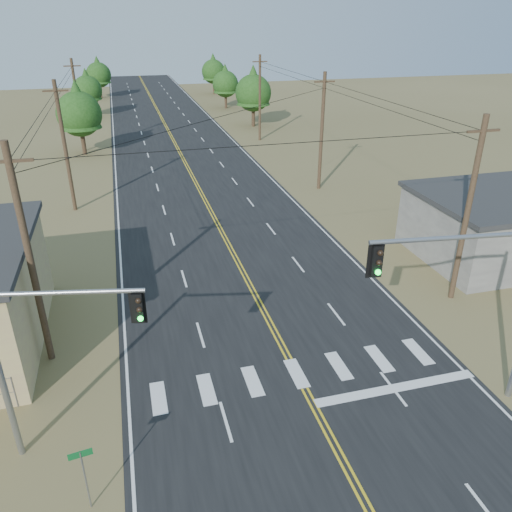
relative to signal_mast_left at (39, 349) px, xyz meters
name	(u,v)px	position (x,y,z in m)	size (l,w,h in m)	color
road	(208,206)	(9.59, 23.87, -4.52)	(15.00, 200.00, 0.02)	black
utility_pole_left_near	(30,258)	(-0.91, 5.87, 0.59)	(1.80, 0.30, 10.00)	#4C3826
utility_pole_left_mid	(65,147)	(-0.91, 25.87, 0.59)	(1.80, 0.30, 10.00)	#4C3826
utility_pole_left_far	(78,105)	(-0.91, 45.87, 0.59)	(1.80, 0.30, 10.00)	#4C3826
utility_pole_right_near	(468,211)	(20.09, 5.87, 0.59)	(1.80, 0.30, 10.00)	#4C3826
utility_pole_right_mid	(322,131)	(20.09, 25.87, 0.59)	(1.80, 0.30, 10.00)	#4C3826
utility_pole_right_far	(260,98)	(20.09, 45.87, 0.59)	(1.80, 0.30, 10.00)	#4C3826
signal_mast_left	(39,349)	(0.00, 0.00, 0.00)	(5.04, 1.33, 6.75)	gray
signal_mast_right	(488,290)	(15.60, -1.47, 0.64)	(6.82, 1.08, 7.58)	gray
street_sign	(84,470)	(1.05, -2.63, -2.90)	(0.72, 0.12, 2.43)	gray
tree_left_near	(78,109)	(-0.82, 44.16, 0.40)	(4.83, 4.83, 8.06)	#3F2D1E
tree_left_mid	(87,87)	(-0.78, 67.84, -0.18)	(4.27, 4.27, 7.11)	#3F2D1E
tree_left_far	(98,72)	(0.59, 87.10, 0.05)	(4.49, 4.49, 7.48)	#3F2D1E
tree_right_near	(253,89)	(21.49, 54.30, 0.48)	(4.91, 4.91, 8.19)	#3F2D1E
tree_right_mid	(225,81)	(20.91, 70.06, -0.23)	(4.22, 4.22, 7.04)	#3F2D1E
tree_right_far	(213,69)	(22.11, 86.97, 0.09)	(4.53, 4.53, 7.55)	#3F2D1E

